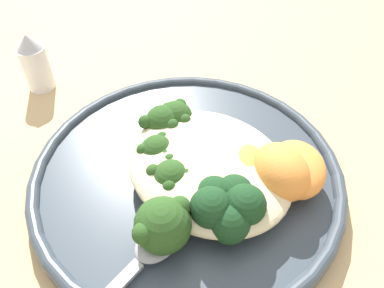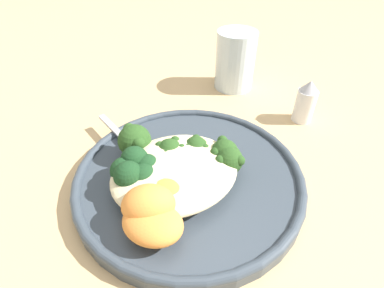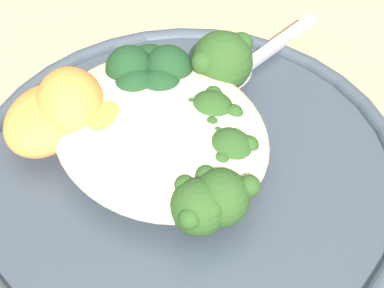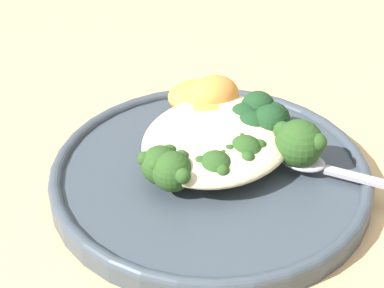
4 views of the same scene
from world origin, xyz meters
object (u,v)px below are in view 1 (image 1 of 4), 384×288
(broccoli_stalk_3, at_px, (179,177))
(sweet_potato_chunk_1, at_px, (243,167))
(sweet_potato_chunk_2, at_px, (280,172))
(quinoa_mound, at_px, (208,166))
(broccoli_stalk_4, at_px, (170,218))
(kale_tuft, at_px, (227,205))
(spoon, at_px, (145,255))
(broccoli_stalk_0, at_px, (186,129))
(sweet_potato_chunk_0, at_px, (296,169))
(plate, at_px, (189,175))
(broccoli_stalk_2, at_px, (172,155))
(salt_shaker, at_px, (35,63))
(broccoli_stalk_1, at_px, (173,130))

(broccoli_stalk_3, height_order, sweet_potato_chunk_1, broccoli_stalk_3)
(sweet_potato_chunk_1, bearing_deg, sweet_potato_chunk_2, -153.18)
(quinoa_mound, distance_m, broccoli_stalk_4, 0.06)
(sweet_potato_chunk_2, height_order, kale_tuft, sweet_potato_chunk_2)
(kale_tuft, relative_size, spoon, 0.48)
(broccoli_stalk_0, relative_size, sweet_potato_chunk_2, 1.98)
(sweet_potato_chunk_1, distance_m, kale_tuft, 0.05)
(sweet_potato_chunk_0, bearing_deg, plate, 39.91)
(broccoli_stalk_0, distance_m, spoon, 0.13)
(sweet_potato_chunk_0, relative_size, sweet_potato_chunk_2, 1.14)
(spoon, bearing_deg, broccoli_stalk_3, -161.16)
(spoon, bearing_deg, broccoli_stalk_2, -151.51)
(broccoli_stalk_2, height_order, spoon, broccoli_stalk_2)
(broccoli_stalk_4, distance_m, sweet_potato_chunk_2, 0.10)
(broccoli_stalk_0, bearing_deg, plate, 145.04)
(broccoli_stalk_4, height_order, sweet_potato_chunk_1, broccoli_stalk_4)
(broccoli_stalk_4, distance_m, sweet_potato_chunk_1, 0.08)
(plate, height_order, salt_shaker, salt_shaker)
(broccoli_stalk_0, xyz_separation_m, kale_tuft, (-0.09, 0.04, 0.00))
(broccoli_stalk_4, bearing_deg, broccoli_stalk_3, -153.13)
(broccoli_stalk_2, height_order, broccoli_stalk_4, broccoli_stalk_4)
(sweet_potato_chunk_2, xyz_separation_m, kale_tuft, (0.01, 0.06, -0.00))
(sweet_potato_chunk_2, bearing_deg, broccoli_stalk_3, 48.20)
(spoon, bearing_deg, plate, -160.71)
(sweet_potato_chunk_2, bearing_deg, broccoli_stalk_0, 11.47)
(broccoli_stalk_2, xyz_separation_m, sweet_potato_chunk_0, (-0.08, -0.07, 0.00))
(broccoli_stalk_2, height_order, sweet_potato_chunk_1, broccoli_stalk_2)
(broccoli_stalk_4, relative_size, salt_shaker, 1.74)
(quinoa_mound, bearing_deg, salt_shaker, 8.99)
(kale_tuft, bearing_deg, sweet_potato_chunk_0, -98.51)
(broccoli_stalk_3, xyz_separation_m, sweet_potato_chunk_0, (-0.06, -0.08, -0.00))
(salt_shaker, bearing_deg, broccoli_stalk_0, -164.51)
(plate, height_order, quinoa_mound, quinoa_mound)
(quinoa_mound, relative_size, spoon, 1.24)
(broccoli_stalk_0, xyz_separation_m, spoon, (-0.07, 0.10, -0.01))
(broccoli_stalk_1, height_order, sweet_potato_chunk_0, broccoli_stalk_1)
(sweet_potato_chunk_0, height_order, sweet_potato_chunk_2, sweet_potato_chunk_2)
(sweet_potato_chunk_0, bearing_deg, broccoli_stalk_1, 24.35)
(quinoa_mound, height_order, spoon, quinoa_mound)
(broccoli_stalk_2, distance_m, sweet_potato_chunk_1, 0.06)
(broccoli_stalk_0, bearing_deg, broccoli_stalk_4, 134.95)
(quinoa_mound, height_order, broccoli_stalk_0, broccoli_stalk_0)
(quinoa_mound, distance_m, sweet_potato_chunk_1, 0.03)
(spoon, bearing_deg, broccoli_stalk_0, -154.04)
(broccoli_stalk_0, height_order, spoon, broccoli_stalk_0)
(broccoli_stalk_1, height_order, broccoli_stalk_3, broccoli_stalk_1)
(salt_shaker, bearing_deg, sweet_potato_chunk_2, -165.79)
(broccoli_stalk_4, height_order, sweet_potato_chunk_2, same)
(quinoa_mound, bearing_deg, sweet_potato_chunk_0, -133.96)
(sweet_potato_chunk_0, distance_m, spoon, 0.14)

